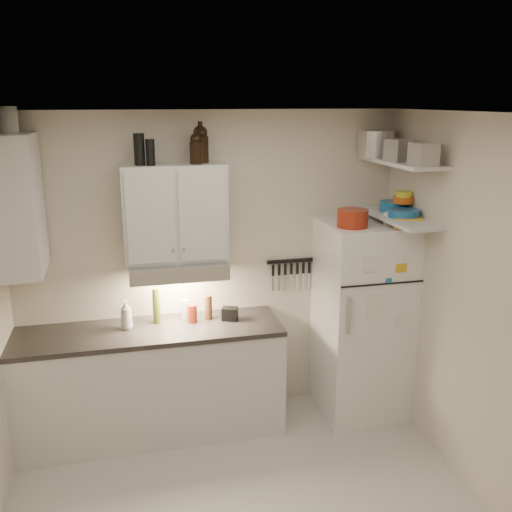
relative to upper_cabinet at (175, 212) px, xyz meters
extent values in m
cube|color=white|center=(0.30, -1.33, 0.78)|extent=(3.20, 3.00, 0.02)
cube|color=beige|center=(0.30, 0.18, -0.53)|extent=(3.20, 0.02, 2.60)
cube|color=beige|center=(1.91, -1.33, -0.53)|extent=(0.02, 3.00, 2.60)
cube|color=silver|center=(-0.25, -0.14, -1.39)|extent=(2.10, 0.60, 0.88)
cube|color=#2E2A27|center=(-0.25, -0.14, -0.93)|extent=(2.10, 0.62, 0.04)
cube|color=silver|center=(0.00, 0.00, 0.00)|extent=(0.80, 0.33, 0.75)
cube|color=silver|center=(-1.14, -0.14, 0.12)|extent=(0.33, 0.55, 1.00)
cube|color=silver|center=(0.00, -0.06, -0.44)|extent=(0.76, 0.46, 0.12)
cube|color=white|center=(1.55, -0.18, -0.98)|extent=(0.70, 0.68, 1.70)
cube|color=silver|center=(1.75, -0.31, 0.38)|extent=(0.30, 0.95, 0.03)
cube|color=silver|center=(1.75, -0.31, -0.07)|extent=(0.30, 0.95, 0.03)
cube|color=black|center=(1.00, 0.15, -0.51)|extent=(0.42, 0.02, 0.03)
cylinder|color=maroon|center=(1.36, -0.30, -0.05)|extent=(0.30, 0.30, 0.14)
cube|color=gold|center=(1.79, -0.39, -0.08)|extent=(0.28, 0.31, 0.09)
cylinder|color=silver|center=(1.68, -0.28, -0.08)|extent=(0.06, 0.06, 0.10)
cylinder|color=silver|center=(1.68, 0.01, 0.50)|extent=(0.35, 0.35, 0.21)
cube|color=#AAAAAD|center=(1.68, -0.38, 0.48)|extent=(0.21, 0.20, 0.17)
cube|color=#AAAAAD|center=(1.72, -0.69, 0.47)|extent=(0.18, 0.18, 0.16)
cylinder|color=#1C619D|center=(1.79, -0.13, -0.01)|extent=(0.22, 0.22, 0.09)
cylinder|color=#CE5113|center=(1.83, -0.23, 0.06)|extent=(0.17, 0.17, 0.05)
cylinder|color=gold|center=(1.83, -0.23, 0.11)|extent=(0.13, 0.13, 0.04)
cylinder|color=#1C619D|center=(1.77, -0.37, -0.02)|extent=(0.29, 0.29, 0.06)
cylinder|color=black|center=(-0.17, -0.07, 0.47)|extent=(0.08, 0.08, 0.19)
cylinder|color=black|center=(-0.25, -0.05, 0.49)|extent=(0.08, 0.08, 0.23)
cylinder|color=silver|center=(-1.14, -0.01, 0.72)|extent=(0.14, 0.14, 0.18)
imported|color=silver|center=(-0.42, -0.08, -0.77)|extent=(0.12, 0.12, 0.27)
cylinder|color=brown|center=(0.24, -0.03, -0.80)|extent=(0.08, 0.08, 0.20)
cylinder|color=#4B5E17|center=(-0.18, -0.02, -0.76)|extent=(0.08, 0.08, 0.30)
cylinder|color=black|center=(-0.18, 0.00, -0.78)|extent=(0.07, 0.07, 0.26)
cylinder|color=silver|center=(0.06, 0.01, -0.82)|extent=(0.07, 0.07, 0.17)
cylinder|color=maroon|center=(0.11, -0.07, -0.83)|extent=(0.10, 0.10, 0.15)
cube|color=black|center=(0.41, -0.09, -0.85)|extent=(0.15, 0.13, 0.11)
camera|label=1|loc=(-0.40, -4.41, 0.85)|focal=40.00mm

